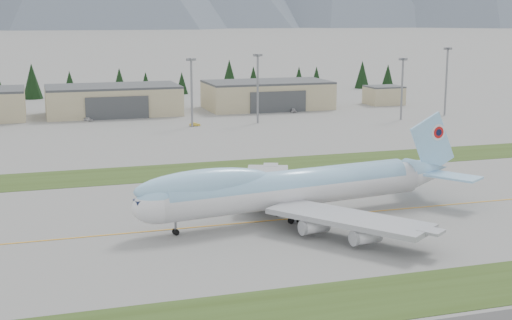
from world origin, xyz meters
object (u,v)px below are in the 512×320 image
object	(u,v)px
service_vehicle_a	(88,121)
service_vehicle_c	(293,112)
service_vehicle_b	(195,126)
hangar_center	(113,100)
hangar_right	(267,95)
boeing_747_freighter	(291,188)

from	to	relation	value
service_vehicle_a	service_vehicle_c	world-z (taller)	service_vehicle_c
service_vehicle_b	service_vehicle_c	bearing A→B (deg)	-67.26
hangar_center	service_vehicle_a	distance (m)	18.46
hangar_right	boeing_747_freighter	bearing A→B (deg)	-106.67
hangar_center	hangar_right	xyz separation A→B (m)	(60.00, 0.00, 0.00)
hangar_right	service_vehicle_c	size ratio (longest dim) A/B	10.41
hangar_center	service_vehicle_a	xyz separation A→B (m)	(-10.29, -14.34, -5.39)
hangar_right	service_vehicle_a	world-z (taller)	hangar_right
hangar_center	hangar_right	size ratio (longest dim) A/B	1.00
service_vehicle_b	hangar_center	bearing A→B (deg)	26.72
boeing_747_freighter	service_vehicle_a	distance (m)	138.00
hangar_center	service_vehicle_c	size ratio (longest dim) A/B	10.41
hangar_center	service_vehicle_a	bearing A→B (deg)	-125.67
boeing_747_freighter	service_vehicle_c	bearing A→B (deg)	61.16
hangar_center	hangar_right	bearing A→B (deg)	0.00
hangar_center	service_vehicle_c	distance (m)	67.47
hangar_right	service_vehicle_b	xyz separation A→B (m)	(-37.40, -36.79, -5.39)
boeing_747_freighter	hangar_center	bearing A→B (deg)	87.39
service_vehicle_a	service_vehicle_c	distance (m)	76.01
hangar_right	service_vehicle_b	bearing A→B (deg)	-135.47
hangar_right	service_vehicle_c	xyz separation A→B (m)	(5.72, -14.27, -5.39)
service_vehicle_c	service_vehicle_b	bearing A→B (deg)	-141.78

